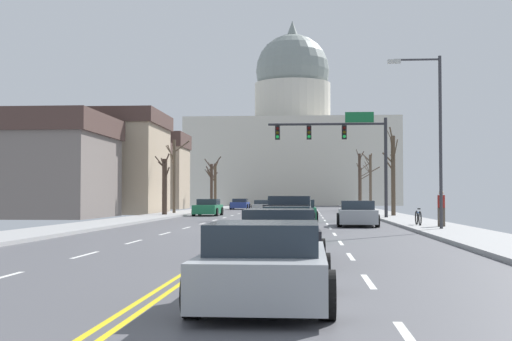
% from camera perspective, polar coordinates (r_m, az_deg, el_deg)
% --- Properties ---
extents(ground, '(20.00, 180.00, 0.20)m').
position_cam_1_polar(ground, '(31.97, -0.08, -4.86)').
color(ground, '#505055').
extents(signal_gantry, '(7.91, 0.41, 7.00)m').
position_cam_1_polar(signal_gantry, '(46.66, 7.17, 2.40)').
color(signal_gantry, '#28282D').
rests_on(signal_gantry, ground).
extents(street_lamp_right, '(2.32, 0.24, 7.55)m').
position_cam_1_polar(street_lamp_right, '(31.37, 14.31, 3.60)').
color(street_lamp_right, '#333338').
rests_on(street_lamp_right, ground).
extents(capitol_building, '(34.02, 19.35, 31.15)m').
position_cam_1_polar(capitol_building, '(117.07, 3.02, 2.21)').
color(capitol_building, beige).
rests_on(capitol_building, ground).
extents(sedan_near_00, '(2.12, 4.53, 1.33)m').
position_cam_1_polar(sedan_near_00, '(42.82, 3.67, -3.35)').
color(sedan_near_00, '#1E7247').
rests_on(sedan_near_00, ground).
extents(sedan_near_01, '(2.20, 4.59, 1.31)m').
position_cam_1_polar(sedan_near_01, '(36.33, 8.30, -3.56)').
color(sedan_near_01, '#9EA3A8').
rests_on(sedan_near_01, ground).
extents(pickup_truck_near_02, '(2.39, 5.70, 1.56)m').
position_cam_1_polar(pickup_truck_near_02, '(30.84, 2.74, -3.67)').
color(pickup_truck_near_02, black).
rests_on(pickup_truck_near_02, ground).
extents(sedan_near_03, '(2.08, 4.34, 1.21)m').
position_cam_1_polar(sedan_near_03, '(24.00, 2.64, -4.49)').
color(sedan_near_03, '#1E7247').
rests_on(sedan_near_03, ground).
extents(sedan_near_04, '(2.14, 4.68, 1.26)m').
position_cam_1_polar(sedan_near_04, '(16.76, 1.91, -5.45)').
color(sedan_near_04, black).
rests_on(sedan_near_04, ground).
extents(sedan_near_05, '(1.97, 4.22, 1.19)m').
position_cam_1_polar(sedan_near_05, '(10.22, 0.80, -7.73)').
color(sedan_near_05, '#9EA3A8').
rests_on(sedan_near_05, ground).
extents(sedan_oncoming_00, '(2.07, 4.35, 1.30)m').
position_cam_1_polar(sedan_oncoming_00, '(54.63, -3.95, -3.08)').
color(sedan_oncoming_00, '#1E7247').
rests_on(sedan_oncoming_00, ground).
extents(sedan_oncoming_01, '(1.99, 4.41, 1.14)m').
position_cam_1_polar(sedan_oncoming_01, '(67.99, 0.54, -2.93)').
color(sedan_oncoming_01, '#9EA3A8').
rests_on(sedan_oncoming_01, ground).
extents(sedan_oncoming_02, '(2.09, 4.34, 1.22)m').
position_cam_1_polar(sedan_oncoming_02, '(79.23, -1.31, -2.78)').
color(sedan_oncoming_02, navy).
rests_on(sedan_oncoming_02, ground).
extents(sedan_oncoming_03, '(1.99, 4.37, 1.19)m').
position_cam_1_polar(sedan_oncoming_03, '(89.52, 1.48, -2.71)').
color(sedan_oncoming_03, silver).
rests_on(sedan_oncoming_03, ground).
extents(flank_building_00, '(11.60, 10.37, 7.40)m').
position_cam_1_polar(flank_building_00, '(52.88, -18.19, 0.39)').
color(flank_building_00, slate).
rests_on(flank_building_00, ground).
extents(flank_building_01, '(11.61, 8.14, 7.34)m').
position_cam_1_polar(flank_building_01, '(74.05, -11.90, -0.37)').
color(flank_building_01, slate).
rests_on(flank_building_01, ground).
extents(flank_building_02, '(8.63, 7.61, 8.90)m').
position_cam_1_polar(flank_building_02, '(83.47, -8.65, -0.03)').
color(flank_building_02, tan).
rests_on(flank_building_02, ground).
extents(flank_building_03, '(12.15, 9.40, 8.82)m').
position_cam_1_polar(flank_building_03, '(62.43, -13.11, 0.63)').
color(flank_building_03, tan).
rests_on(flank_building_03, ground).
extents(bare_tree_00, '(1.67, 2.01, 5.06)m').
position_cam_1_polar(bare_tree_00, '(78.00, 8.57, -1.25)').
color(bare_tree_00, brown).
rests_on(bare_tree_00, ground).
extents(bare_tree_01, '(1.25, 1.67, 4.60)m').
position_cam_1_polar(bare_tree_01, '(53.28, -7.50, -1.18)').
color(bare_tree_01, '#423328').
rests_on(bare_tree_01, ground).
extents(bare_tree_02, '(1.07, 2.92, 6.38)m').
position_cam_1_polar(bare_tree_02, '(51.05, 11.15, -0.13)').
color(bare_tree_02, '#4C3D2D').
rests_on(bare_tree_02, ground).
extents(bare_tree_03, '(1.44, 2.07, 6.13)m').
position_cam_1_polar(bare_tree_03, '(85.51, -3.37, -1.08)').
color(bare_tree_03, '#4C3D2D').
rests_on(bare_tree_03, ground).
extents(bare_tree_04, '(1.79, 2.58, 5.50)m').
position_cam_1_polar(bare_tree_04, '(67.49, 9.35, -0.72)').
color(bare_tree_04, brown).
rests_on(bare_tree_04, ground).
extents(bare_tree_05, '(1.92, 1.96, 5.72)m').
position_cam_1_polar(bare_tree_05, '(76.43, -3.67, -1.07)').
color(bare_tree_05, '#423328').
rests_on(bare_tree_05, ground).
extents(bare_tree_06, '(1.44, 1.71, 6.17)m').
position_cam_1_polar(bare_tree_06, '(73.42, 8.49, -0.77)').
color(bare_tree_06, '#423328').
rests_on(bare_tree_06, ground).
extents(bare_tree_07, '(2.17, 2.57, 6.06)m').
position_cam_1_polar(bare_tree_07, '(57.98, -6.71, -0.13)').
color(bare_tree_07, brown).
rests_on(bare_tree_07, ground).
extents(pedestrian_00, '(0.35, 0.34, 1.68)m').
position_cam_1_polar(pedestrian_00, '(33.46, 14.94, -2.85)').
color(pedestrian_00, '#4C4238').
rests_on(pedestrian_00, ground).
extents(bicycle_parked, '(0.12, 1.77, 0.85)m').
position_cam_1_polar(bicycle_parked, '(34.99, 13.15, -3.80)').
color(bicycle_parked, black).
rests_on(bicycle_parked, ground).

